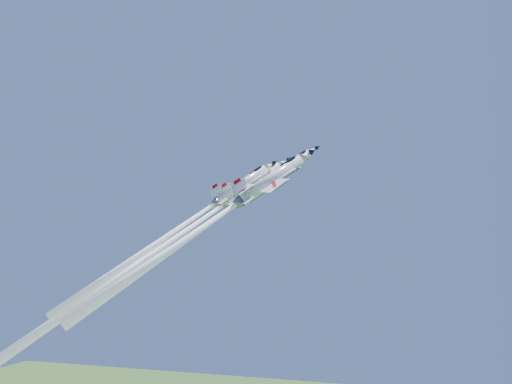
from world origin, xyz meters
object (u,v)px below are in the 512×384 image
(jet_lead, at_px, (225,212))
(jet_left, at_px, (157,251))
(jet_right, at_px, (207,225))
(jet_slot, at_px, (178,229))

(jet_lead, bearing_deg, jet_left, -117.79)
(jet_left, height_order, jet_right, jet_left)
(jet_left, bearing_deg, jet_slot, 7.18)
(jet_lead, height_order, jet_slot, jet_lead)
(jet_right, bearing_deg, jet_slot, -126.53)
(jet_lead, xyz_separation_m, jet_left, (-11.91, -3.26, -7.04))
(jet_lead, relative_size, jet_slot, 1.06)
(jet_lead, xyz_separation_m, jet_slot, (-4.86, -9.11, -3.38))
(jet_right, height_order, jet_slot, jet_right)
(jet_slot, bearing_deg, jet_lead, 108.81)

